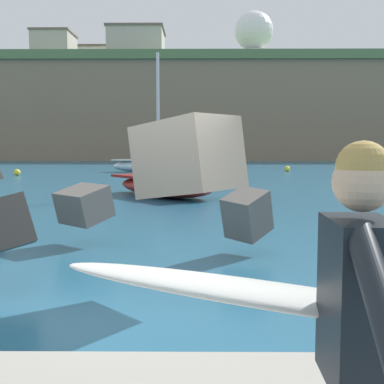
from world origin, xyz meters
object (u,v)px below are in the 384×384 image
boat_near_centre (142,162)px  station_building_west (98,62)px  radar_dome (254,37)px  station_building_east (54,50)px  boat_mid_left (164,185)px  boat_near_right (174,166)px  boat_mid_centre (161,159)px  surfer_with_board (340,335)px  mooring_buoy_middle (287,169)px  station_building_central (137,47)px  mooring_buoy_inner (17,172)px

boat_near_centre → station_building_west: bearing=104.8°
boat_near_centre → radar_dome: radar_dome is taller
radar_dome → station_building_east: size_ratio=1.34×
boat_mid_left → station_building_west: station_building_west is taller
boat_near_right → boat_mid_centre: 16.31m
radar_dome → station_building_east: bearing=-176.5°
station_building_east → surfer_with_board: bearing=-73.6°
boat_near_centre → mooring_buoy_middle: size_ratio=11.04×
station_building_central → surfer_with_board: bearing=-82.7°
boat_near_right → station_building_central: 48.18m
surfer_with_board → radar_dome: (8.73, 79.98, 18.12)m
boat_near_right → station_building_west: size_ratio=0.70×
boat_mid_centre → mooring_buoy_middle: (10.42, -9.32, -0.49)m
boat_mid_centre → boat_near_right: bearing=-83.1°
boat_near_right → boat_mid_centre: size_ratio=1.20×
boat_near_centre → boat_mid_left: size_ratio=0.85×
mooring_buoy_middle → station_building_central: size_ratio=0.05×
boat_near_centre → boat_mid_left: boat_mid_left is taller
boat_mid_left → station_building_east: station_building_east is taller
surfer_with_board → mooring_buoy_middle: surfer_with_board is taller
surfer_with_board → station_building_east: 82.88m
radar_dome → station_building_west: size_ratio=1.13×
boat_mid_left → mooring_buoy_middle: size_ratio=12.96×
boat_mid_centre → station_building_central: station_building_central is taller
radar_dome → station_building_west: 27.32m
mooring_buoy_inner → radar_dome: radar_dome is taller
boat_near_right → mooring_buoy_inner: 10.79m
station_building_central → boat_near_right: bearing=-80.4°
station_building_east → boat_mid_left: bearing=-70.7°
boat_near_right → radar_dome: (10.68, 50.27, 18.67)m
surfer_with_board → station_building_west: size_ratio=0.26×
boat_mid_centre → mooring_buoy_inner: size_ratio=10.87×
mooring_buoy_middle → radar_dome: 47.50m
surfer_with_board → boat_near_right: (-1.96, 29.71, -0.54)m
radar_dome → boat_near_right: bearing=-102.0°
surfer_with_board → radar_dome: bearing=83.8°
boat_near_centre → station_building_west: (-12.95, 49.13, 15.83)m
station_building_central → station_building_east: size_ratio=1.23×
boat_near_right → station_building_central: bearing=99.6°
boat_mid_left → mooring_buoy_middle: 20.60m
mooring_buoy_middle → surfer_with_board: bearing=-100.1°
boat_near_right → mooring_buoy_middle: boat_near_right is taller
station_building_central → mooring_buoy_inner: bearing=-94.1°
mooring_buoy_inner → boat_mid_left: bearing=-51.7°
boat_near_centre → boat_near_right: (2.82, -7.36, -0.02)m
boat_near_centre → boat_mid_left: (2.96, -19.33, -0.31)m
radar_dome → station_building_central: size_ratio=1.09×
boat_near_centre → boat_mid_centre: boat_near_centre is taller
boat_mid_left → station_building_central: 59.56m
station_building_central → boat_mid_centre: bearing=-78.9°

